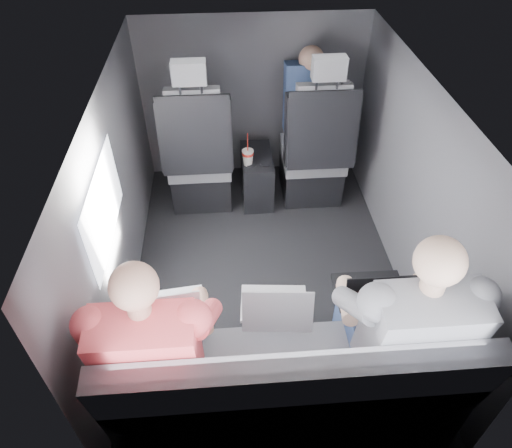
{
  "coord_description": "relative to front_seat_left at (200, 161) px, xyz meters",
  "views": [
    {
      "loc": [
        -0.24,
        -2.16,
        2.39
      ],
      "look_at": [
        -0.08,
        -0.05,
        0.51
      ],
      "focal_mm": 32.0,
      "sensor_mm": 36.0,
      "label": 1
    }
  ],
  "objects": [
    {
      "name": "floor",
      "position": [
        0.45,
        -0.84,
        -0.4
      ],
      "size": [
        2.6,
        2.6,
        0.0
      ],
      "primitive_type": "plane",
      "color": "black",
      "rests_on": "ground"
    },
    {
      "name": "ceiling",
      "position": [
        0.45,
        -0.84,
        0.95
      ],
      "size": [
        2.6,
        2.6,
        0.0
      ],
      "primitive_type": "plane",
      "rotation": [
        3.14,
        0.0,
        0.0
      ],
      "color": "#B2B2AD",
      "rests_on": "panel_back"
    },
    {
      "name": "panel_left",
      "position": [
        -0.45,
        -0.84,
        0.27
      ],
      "size": [
        0.02,
        2.6,
        1.35
      ],
      "primitive_type": "cube",
      "color": "#56565B",
      "rests_on": "floor"
    },
    {
      "name": "panel_right",
      "position": [
        1.35,
        -0.84,
        0.27
      ],
      "size": [
        0.02,
        2.6,
        1.35
      ],
      "primitive_type": "cube",
      "color": "#56565B",
      "rests_on": "floor"
    },
    {
      "name": "panel_front",
      "position": [
        0.45,
        0.46,
        0.27
      ],
      "size": [
        1.8,
        0.02,
        1.35
      ],
      "primitive_type": "cube",
      "color": "#56565B",
      "rests_on": "floor"
    },
    {
      "name": "panel_back",
      "position": [
        0.45,
        -2.14,
        0.27
      ],
      "size": [
        1.8,
        0.02,
        1.35
      ],
      "primitive_type": "cube",
      "color": "#56565B",
      "rests_on": "floor"
    },
    {
      "name": "side_window",
      "position": [
        -0.43,
        -1.14,
        0.5
      ],
      "size": [
        0.02,
        0.75,
        0.42
      ],
      "primitive_type": "cube",
      "color": "white",
      "rests_on": "panel_left"
    },
    {
      "name": "seatbelt",
      "position": [
        0.9,
        -0.17,
        0.4
      ],
      "size": [
        0.35,
        0.11,
        0.59
      ],
      "primitive_type": "cube",
      "rotation": [
        -0.14,
        0.49,
        0.0
      ],
      "color": "black",
      "rests_on": "front_seat_right"
    },
    {
      "name": "front_seat_left",
      "position": [
        0.0,
        0.0,
        0.0
      ],
      "size": [
        0.52,
        0.58,
        1.26
      ],
      "color": "black",
      "rests_on": "floor"
    },
    {
      "name": "front_seat_right",
      "position": [
        0.9,
        0.0,
        0.0
      ],
      "size": [
        0.52,
        0.58,
        1.26
      ],
      "color": "black",
      "rests_on": "floor"
    },
    {
      "name": "center_console",
      "position": [
        0.45,
        0.04,
        -0.2
      ],
      "size": [
        0.24,
        0.48,
        0.41
      ],
      "color": "black",
      "rests_on": "floor"
    },
    {
      "name": "rear_bench",
      "position": [
        0.45,
        -1.9,
        -0.09
      ],
      "size": [
        1.6,
        0.57,
        0.92
      ],
      "color": "slate",
      "rests_on": "floor"
    },
    {
      "name": "soda_cup",
      "position": [
        0.37,
        -0.07,
        0.07
      ],
      "size": [
        0.09,
        0.09,
        0.27
      ],
      "color": "white",
      "rests_on": "center_console"
    },
    {
      "name": "laptop_white",
      "position": [
        -0.09,
        -1.61,
        0.23
      ],
      "size": [
        0.32,
        0.3,
        0.22
      ],
      "color": "silver",
      "rests_on": "passenger_rear_left"
    },
    {
      "name": "laptop_silver",
      "position": [
        0.41,
        -1.63,
        0.23
      ],
      "size": [
        0.34,
        0.32,
        0.23
      ],
      "color": "silver",
      "rests_on": "rear_bench"
    },
    {
      "name": "laptop_black",
      "position": [
        0.91,
        -1.59,
        0.23
      ],
      "size": [
        0.36,
        0.32,
        0.25
      ],
      "color": "black",
      "rests_on": "passenger_rear_right"
    },
    {
      "name": "passenger_rear_left",
      "position": [
        -0.14,
        -1.81,
        0.24
      ],
      "size": [
        0.51,
        0.63,
        1.24
      ],
      "color": "#343539",
      "rests_on": "rear_bench"
    },
    {
      "name": "passenger_rear_right",
      "position": [
        0.96,
        -1.81,
        0.25
      ],
      "size": [
        0.54,
        0.66,
        1.29
      ],
      "color": "#324970",
      "rests_on": "rear_bench"
    },
    {
      "name": "passenger_front_right",
      "position": [
        0.87,
        0.26,
        0.34
      ],
      "size": [
        0.38,
        0.38,
        0.74
      ],
      "color": "#324970",
      "rests_on": "front_seat_right"
    }
  ]
}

